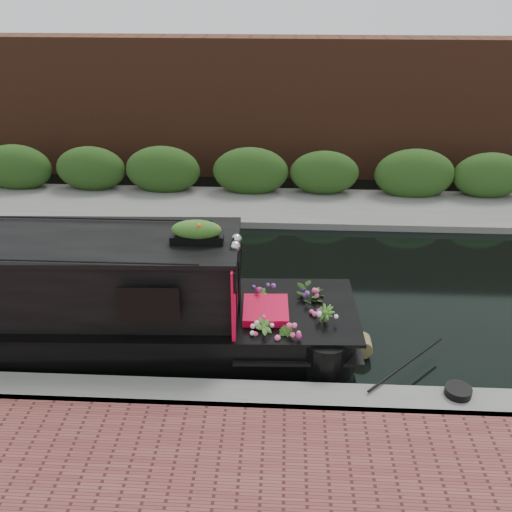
{
  "coord_description": "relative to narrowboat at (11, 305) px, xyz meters",
  "views": [
    {
      "loc": [
        1.02,
        -9.78,
        5.94
      ],
      "look_at": [
        0.55,
        -0.6,
        1.12
      ],
      "focal_mm": 40.0,
      "sensor_mm": 36.0,
      "label": 1
    }
  ],
  "objects": [
    {
      "name": "coiled_mooring_rope",
      "position": [
        7.15,
        -1.25,
        -0.46
      ],
      "size": [
        0.39,
        0.39,
        0.12
      ],
      "primitive_type": "cylinder",
      "color": "black",
      "rests_on": "near_bank_coping"
    },
    {
      "name": "ground",
      "position": [
        3.5,
        1.91,
        -0.77
      ],
      "size": [
        80.0,
        80.0,
        0.0
      ],
      "primitive_type": "plane",
      "color": "black",
      "rests_on": "ground"
    },
    {
      "name": "far_hedge",
      "position": [
        3.5,
        7.01,
        -0.77
      ],
      "size": [
        40.0,
        1.1,
        2.8
      ],
      "primitive_type": "cube",
      "color": "#244717",
      "rests_on": "ground"
    },
    {
      "name": "far_brick_wall",
      "position": [
        3.5,
        9.11,
        -0.77
      ],
      "size": [
        40.0,
        1.0,
        8.0
      ],
      "primitive_type": "cube",
      "color": "#4E2A1A",
      "rests_on": "ground"
    },
    {
      "name": "far_bank_path",
      "position": [
        3.5,
        6.11,
        -0.77
      ],
      "size": [
        40.0,
        2.4,
        0.34
      ],
      "primitive_type": "cube",
      "color": "slate",
      "rests_on": "ground"
    },
    {
      "name": "narrowboat",
      "position": [
        0.0,
        0.0,
        0.0
      ],
      "size": [
        11.14,
        2.35,
        2.6
      ],
      "rotation": [
        0.0,
        0.0,
        0.04
      ],
      "color": "black",
      "rests_on": "ground"
    },
    {
      "name": "near_bank_coping",
      "position": [
        3.5,
        -1.39,
        -0.77
      ],
      "size": [
        40.0,
        0.6,
        0.5
      ],
      "primitive_type": "cube",
      "color": "slate",
      "rests_on": "ground"
    },
    {
      "name": "rope_fender",
      "position": [
        5.91,
        -0.0,
        -0.61
      ],
      "size": [
        0.33,
        0.34,
        0.33
      ],
      "primitive_type": "cylinder",
      "rotation": [
        1.57,
        0.0,
        0.0
      ],
      "color": "olive",
      "rests_on": "ground"
    }
  ]
}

